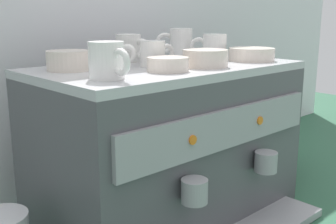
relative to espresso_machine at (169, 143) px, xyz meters
name	(u,v)px	position (x,y,z in m)	size (l,w,h in m)	color
ground_plane	(168,213)	(0.00, 0.01, -0.20)	(4.00, 4.00, 0.00)	#28563D
tiled_backsplash_wall	(92,13)	(0.00, 0.34, 0.33)	(2.80, 0.03, 1.06)	silver
espresso_machine	(169,143)	(0.00, 0.00, 0.00)	(0.67, 0.48, 0.40)	#4C4C51
ceramic_cup_0	(130,48)	(-0.03, 0.12, 0.24)	(0.07, 0.10, 0.07)	white
ceramic_cup_1	(155,54)	(-0.05, 0.00, 0.23)	(0.09, 0.06, 0.06)	white
ceramic_cup_2	(180,43)	(0.16, 0.13, 0.25)	(0.09, 0.09, 0.08)	white
ceramic_cup_3	(213,47)	(0.19, 0.03, 0.24)	(0.08, 0.09, 0.07)	white
ceramic_cup_4	(108,61)	(-0.25, -0.09, 0.24)	(0.07, 0.11, 0.07)	white
ceramic_cup_5	(110,53)	(-0.12, 0.09, 0.23)	(0.08, 0.10, 0.06)	white
ceramic_bowl_0	(168,65)	(-0.08, -0.08, 0.22)	(0.09, 0.09, 0.03)	beige
ceramic_bowl_1	(205,59)	(0.04, -0.08, 0.22)	(0.11, 0.11, 0.04)	beige
ceramic_bowl_2	(251,55)	(0.24, -0.08, 0.22)	(0.12, 0.12, 0.03)	beige
ceramic_bowl_3	(69,61)	(-0.23, 0.08, 0.23)	(0.10, 0.10, 0.04)	beige
coffee_grinder	(272,114)	(0.49, 0.01, -0.01)	(0.16, 0.16, 0.39)	#333338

